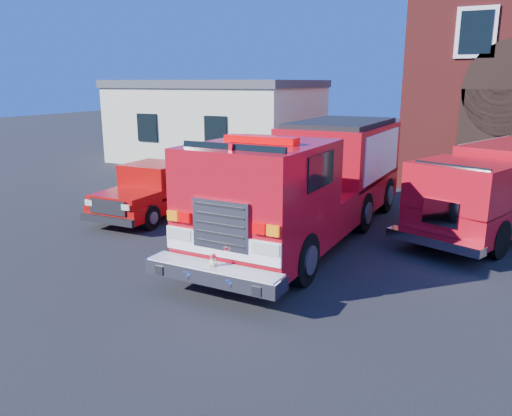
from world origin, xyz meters
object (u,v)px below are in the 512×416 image
at_px(pickup_truck, 160,189).
at_px(secondary_truck, 502,185).
at_px(side_building, 221,119).
at_px(fire_engine, 312,180).

bearing_deg(pickup_truck, secondary_truck, 15.31).
height_order(side_building, fire_engine, side_building).
bearing_deg(secondary_truck, side_building, 148.49).
bearing_deg(fire_engine, side_building, 129.07).
bearing_deg(side_building, fire_engine, -50.93).
distance_m(fire_engine, pickup_truck, 5.38).
bearing_deg(secondary_truck, fire_engine, -148.23).
bearing_deg(secondary_truck, pickup_truck, -164.69).
distance_m(fire_engine, secondary_truck, 5.65).
height_order(side_building, secondary_truck, side_building).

